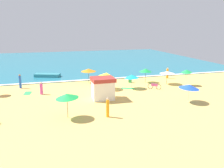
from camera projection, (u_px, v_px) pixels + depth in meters
ground_plane at (104, 90)px, 33.04m from camera, size 60.00×60.00×0.00m
ocean_water at (75, 61)px, 59.17m from camera, size 60.00×44.00×0.10m
wave_breaker_foam at (94, 79)px, 38.90m from camera, size 57.00×0.70×0.01m
lifeguard_cabana at (103, 88)px, 28.67m from camera, size 2.59×2.41×2.55m
beach_umbrella_0 at (132, 76)px, 33.37m from camera, size 2.72×2.72×1.96m
beach_umbrella_1 at (189, 86)px, 27.31m from camera, size 3.13×3.12×2.13m
beach_umbrella_2 at (146, 70)px, 36.92m from camera, size 2.53×2.53×2.10m
beach_umbrella_3 at (67, 96)px, 22.58m from camera, size 2.63×2.61×2.42m
beach_umbrella_4 at (106, 75)px, 33.01m from camera, size 2.76×2.74×2.29m
beach_umbrella_5 at (186, 71)px, 35.02m from camera, size 1.78×1.75×2.35m
beach_umbrella_7 at (89, 70)px, 36.70m from camera, size 2.84×2.85×2.14m
beach_umbrella_8 at (167, 72)px, 35.88m from camera, size 2.34×2.33×1.91m
parked_bicycle at (154, 86)px, 33.38m from camera, size 1.50×1.13×0.76m
beachgoer_0 at (130, 80)px, 37.10m from camera, size 0.61×0.61×0.90m
beachgoer_1 at (20, 81)px, 33.67m from camera, size 0.42×0.42×1.94m
beachgoer_2 at (167, 73)px, 40.07m from camera, size 0.46×0.46×1.75m
beachgoer_4 at (108, 108)px, 23.07m from camera, size 0.37×0.37×1.88m
beachgoer_5 at (41, 89)px, 30.74m from camera, size 0.52×0.52×1.58m
beach_towel_0 at (128, 88)px, 33.72m from camera, size 1.91×1.53×0.01m
beach_towel_1 at (28, 93)px, 31.33m from camera, size 1.07×1.85×0.01m
beach_towel_2 at (100, 95)px, 30.49m from camera, size 1.61×1.10×0.01m
small_boat_0 at (47, 75)px, 40.86m from camera, size 4.35×2.73×0.50m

